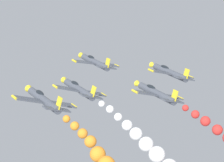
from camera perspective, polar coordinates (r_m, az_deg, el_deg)
airplane_lead at (r=94.92m, az=-1.92°, el=2.13°), size 9.35×10.35×3.18m
airplane_left_inner at (r=83.19m, az=-3.71°, el=-0.89°), size 9.15×10.35×3.52m
airplane_right_inner at (r=91.45m, az=6.39°, el=0.97°), size 9.25×10.35×3.36m
airplane_left_outer at (r=81.19m, az=4.92°, el=-1.32°), size 9.24×10.35×3.39m
airplane_right_outer at (r=71.46m, az=-7.57°, el=-2.06°), size 9.17×10.35×3.50m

